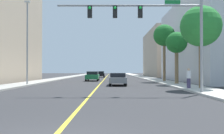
% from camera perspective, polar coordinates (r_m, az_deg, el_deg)
% --- Properties ---
extents(ground, '(192.00, 192.00, 0.00)m').
position_cam_1_polar(ground, '(47.75, -1.66, -2.75)').
color(ground, '#2D2D30').
extents(sidewalk_left, '(2.91, 168.00, 0.15)m').
position_cam_1_polar(sidewalk_left, '(48.82, -12.06, -2.60)').
color(sidewalk_left, '#9E9B93').
rests_on(sidewalk_left, ground).
extents(sidewalk_right, '(2.91, 168.00, 0.15)m').
position_cam_1_polar(sidewalk_right, '(48.29, 8.86, -2.63)').
color(sidewalk_right, beige).
rests_on(sidewalk_right, ground).
extents(lane_marking_center, '(0.16, 144.00, 0.01)m').
position_cam_1_polar(lane_marking_center, '(47.75, -1.66, -2.74)').
color(lane_marking_center, yellow).
rests_on(lane_marking_center, ground).
extents(building_right_far, '(11.57, 24.78, 12.28)m').
position_cam_1_polar(building_right_far, '(70.56, 13.01, 2.91)').
color(building_right_far, tan).
rests_on(building_right_far, ground).
extents(traffic_signal_mast, '(10.25, 0.36, 6.58)m').
position_cam_1_polar(traffic_signal_mast, '(18.27, 9.33, 9.91)').
color(traffic_signal_mast, gray).
rests_on(traffic_signal_mast, sidewalk_right).
extents(street_lamp, '(0.56, 0.28, 9.16)m').
position_cam_1_polar(street_lamp, '(29.36, -18.50, 6.12)').
color(street_lamp, gray).
rests_on(street_lamp, sidewalk_left).
extents(palm_near, '(3.52, 3.52, 7.09)m').
position_cam_1_polar(palm_near, '(23.35, 19.48, 8.57)').
color(palm_near, brown).
rests_on(palm_near, sidewalk_right).
extents(palm_mid, '(2.44, 2.44, 5.93)m').
position_cam_1_polar(palm_mid, '(30.00, 14.44, 5.14)').
color(palm_mid, brown).
rests_on(palm_mid, sidewalk_right).
extents(palm_far, '(3.10, 3.10, 8.08)m').
position_cam_1_polar(palm_far, '(37.19, 11.78, 6.85)').
color(palm_far, brown).
rests_on(palm_far, sidewalk_right).
extents(car_gray, '(1.90, 4.49, 1.37)m').
position_cam_1_polar(car_gray, '(27.88, 1.39, -2.68)').
color(car_gray, slate).
rests_on(car_gray, ground).
extents(car_green, '(1.98, 4.56, 1.49)m').
position_cam_1_polar(car_green, '(39.74, -4.32, -2.04)').
color(car_green, '#196638').
rests_on(car_green, ground).
extents(car_black, '(1.85, 4.03, 1.44)m').
position_cam_1_polar(car_black, '(59.00, -2.50, -1.64)').
color(car_black, black).
rests_on(car_black, ground).
extents(pedestrian, '(0.38, 0.38, 1.71)m').
position_cam_1_polar(pedestrian, '(22.71, 17.00, -2.41)').
color(pedestrian, '#3F3859').
rests_on(pedestrian, sidewalk_right).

